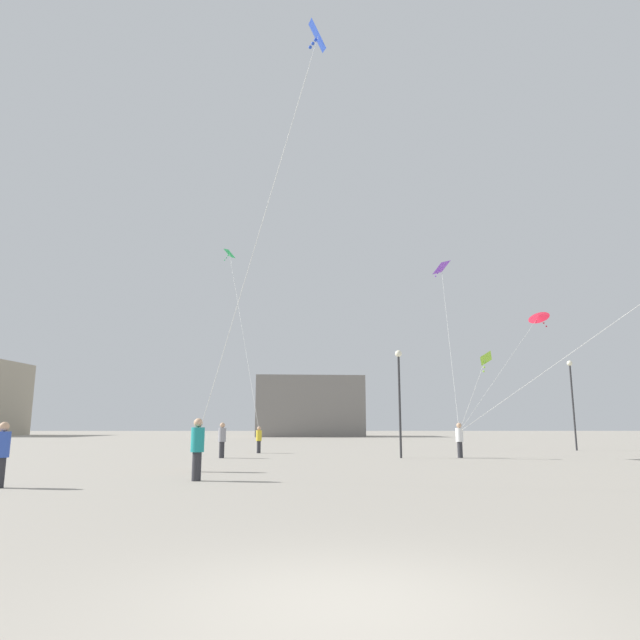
{
  "coord_description": "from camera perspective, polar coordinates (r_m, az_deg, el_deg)",
  "views": [
    {
      "loc": [
        -0.33,
        -5.62,
        1.67
      ],
      "look_at": [
        0.0,
        22.32,
        6.93
      ],
      "focal_mm": 31.3,
      "sensor_mm": 36.0,
      "label": 1
    }
  ],
  "objects": [
    {
      "name": "person_in_blue",
      "position": [
        17.77,
        -29.76,
        -11.58
      ],
      "size": [
        0.38,
        0.38,
        1.75
      ],
      "rotation": [
        0.0,
        0.0,
        2.45
      ],
      "color": "#2D2D33",
      "rests_on": "ground_plane"
    },
    {
      "name": "kite_emerald_delta",
      "position": [
        45.28,
        -9.16,
        6.39
      ],
      "size": [
        3.92,
        9.64,
        14.22
      ],
      "color": "green"
    },
    {
      "name": "kite_crimson_diamond",
      "position": [
        37.27,
        21.42,
        0.27
      ],
      "size": [
        7.35,
        5.53,
        7.49
      ],
      "color": "red"
    },
    {
      "name": "person_in_grey",
      "position": [
        29.56,
        -9.98,
        -11.84
      ],
      "size": [
        0.39,
        0.39,
        1.78
      ],
      "rotation": [
        0.0,
        0.0,
        5.64
      ],
      "color": "#2D2D33",
      "rests_on": "ground_plane"
    },
    {
      "name": "kite_lime_delta",
      "position": [
        30.42,
        16.5,
        -3.92
      ],
      "size": [
        1.94,
        1.05,
        4.07
      ],
      "color": "#8CD12D"
    },
    {
      "name": "kite_cobalt_delta",
      "position": [
        18.77,
        -0.51,
        26.06
      ],
      "size": [
        4.03,
        3.08,
        12.29
      ],
      "color": "blue"
    },
    {
      "name": "person_in_teal",
      "position": [
        17.82,
        -12.42,
        -12.49
      ],
      "size": [
        0.41,
        0.41,
        1.87
      ],
      "rotation": [
        0.0,
        0.0,
        4.85
      ],
      "color": "#2D2D33",
      "rests_on": "ground_plane"
    },
    {
      "name": "kite_violet_delta",
      "position": [
        40.47,
        12.27,
        5.12
      ],
      "size": [
        2.19,
        9.81,
        11.74
      ],
      "color": "purple"
    },
    {
      "name": "lamppost_east",
      "position": [
        41.26,
        24.36,
        -6.63
      ],
      "size": [
        0.36,
        0.36,
        5.94
      ],
      "color": "#2D2D30",
      "rests_on": "ground_plane"
    },
    {
      "name": "lamppost_west",
      "position": [
        29.53,
        8.1,
        -6.69
      ],
      "size": [
        0.36,
        0.36,
        5.53
      ],
      "color": "#2D2D30",
      "rests_on": "ground_plane"
    },
    {
      "name": "person_in_orange",
      "position": [
        21.17,
        -12.41,
        -12.19
      ],
      "size": [
        0.4,
        0.4,
        1.84
      ],
      "rotation": [
        0.0,
        0.0,
        2.07
      ],
      "color": "#2D2D33",
      "rests_on": "ground_plane"
    },
    {
      "name": "ground_plane",
      "position": [
        5.87,
        2.86,
        -27.16
      ],
      "size": [
        300.0,
        300.0,
        0.0
      ],
      "primitive_type": "plane",
      "color": "#9E9689"
    },
    {
      "name": "person_in_yellow",
      "position": [
        34.3,
        -6.27,
        -11.95
      ],
      "size": [
        0.34,
        0.34,
        1.57
      ],
      "rotation": [
        0.0,
        0.0,
        5.44
      ],
      "color": "#2D2D33",
      "rests_on": "ground_plane"
    },
    {
      "name": "building_centre_hall",
      "position": [
        82.72,
        -1.15,
        -8.86
      ],
      "size": [
        15.87,
        11.29,
        8.51
      ],
      "color": "gray",
      "rests_on": "ground_plane"
    },
    {
      "name": "person_in_white",
      "position": [
        30.21,
        14.08,
        -11.67
      ],
      "size": [
        0.38,
        0.38,
        1.77
      ],
      "rotation": [
        0.0,
        0.0,
        2.24
      ],
      "color": "#2D2D33",
      "rests_on": "ground_plane"
    }
  ]
}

